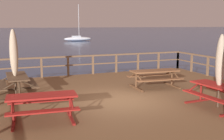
{
  "coord_description": "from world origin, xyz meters",
  "views": [
    {
      "loc": [
        -3.96,
        -9.16,
        3.55
      ],
      "look_at": [
        0.0,
        0.86,
        1.77
      ],
      "focal_mm": 44.47,
      "sensor_mm": 36.0,
      "label": 1
    }
  ],
  "objects": [
    {
      "name": "picnic_table_back_right",
      "position": [
        2.26,
        1.43,
        1.33
      ],
      "size": [
        2.21,
        1.53,
        0.78
      ],
      "color": "brown",
      "rests_on": "wooden_deck"
    },
    {
      "name": "patio_umbrella_tall_back_left",
      "position": [
        2.73,
        -2.03,
        2.34
      ],
      "size": [
        0.32,
        0.32,
        2.48
      ],
      "color": "#4C3828",
      "rests_on": "wooden_deck"
    },
    {
      "name": "ground_plane",
      "position": [
        0.0,
        0.0,
        0.0
      ],
      "size": [
        600.0,
        600.0,
        0.0
      ],
      "primitive_type": "plane",
      "color": "navy"
    },
    {
      "name": "wooden_deck",
      "position": [
        0.0,
        0.0,
        0.38
      ],
      "size": [
        13.04,
        11.44,
        0.77
      ],
      "primitive_type": "cube",
      "color": "brown",
      "rests_on": "ground"
    },
    {
      "name": "picnic_table_back_left",
      "position": [
        -3.5,
        2.3,
        1.33
      ],
      "size": [
        1.46,
        2.15,
        0.78
      ],
      "color": "brown",
      "rests_on": "wooden_deck"
    },
    {
      "name": "patio_umbrella_short_back",
      "position": [
        -3.57,
        2.27,
        2.43
      ],
      "size": [
        0.32,
        0.32,
        2.61
      ],
      "color": "#4C3828",
      "rests_on": "wooden_deck"
    },
    {
      "name": "picnic_table_front_left",
      "position": [
        -2.99,
        -1.19,
        1.33
      ],
      "size": [
        2.09,
        1.56,
        0.78
      ],
      "color": "maroon",
      "rests_on": "wooden_deck"
    },
    {
      "name": "sailboat_distant",
      "position": [
        11.19,
        49.32,
        0.51
      ],
      "size": [
        6.01,
        1.73,
        7.72
      ],
      "color": "silver",
      "rests_on": "ground"
    },
    {
      "name": "picnic_table_mid_right",
      "position": [
        2.71,
        -2.03,
        1.33
      ],
      "size": [
        1.51,
        2.06,
        0.78
      ],
      "color": "maroon",
      "rests_on": "wooden_deck"
    },
    {
      "name": "railing_waterside_far",
      "position": [
        0.0,
        5.57,
        1.5
      ],
      "size": [
        12.84,
        0.1,
        1.09
      ],
      "color": "brown",
      "rests_on": "wooden_deck"
    }
  ]
}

